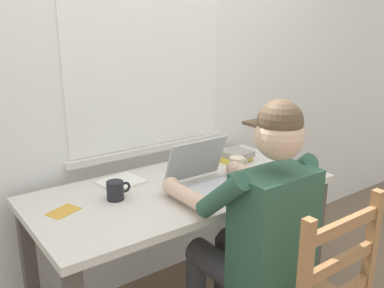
# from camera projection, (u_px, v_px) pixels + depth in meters

# --- Properties ---
(back_wall) EXTENTS (6.00, 0.08, 2.60)m
(back_wall) POSITION_uv_depth(u_px,v_px,m) (135.00, 61.00, 2.22)
(back_wall) COLOR silver
(back_wall) RESTS_ON ground
(desk) EXTENTS (1.45, 0.70, 0.73)m
(desk) POSITION_uv_depth(u_px,v_px,m) (182.00, 204.00, 2.08)
(desk) COLOR beige
(desk) RESTS_ON ground
(seated_person) EXTENTS (0.50, 0.60, 1.23)m
(seated_person) POSITION_uv_depth(u_px,v_px,m) (255.00, 225.00, 1.78)
(seated_person) COLOR #2D5642
(seated_person) RESTS_ON ground
(laptop) EXTENTS (0.33, 0.31, 0.22)m
(laptop) POSITION_uv_depth(u_px,v_px,m) (207.00, 177.00, 2.01)
(laptop) COLOR #ADAFB2
(laptop) RESTS_ON desk
(computer_mouse) EXTENTS (0.06, 0.10, 0.03)m
(computer_mouse) POSITION_uv_depth(u_px,v_px,m) (259.00, 175.00, 2.14)
(computer_mouse) COLOR black
(computer_mouse) RESTS_ON desk
(coffee_mug_white) EXTENTS (0.12, 0.08, 0.09)m
(coffee_mug_white) POSITION_uv_depth(u_px,v_px,m) (237.00, 165.00, 2.21)
(coffee_mug_white) COLOR beige
(coffee_mug_white) RESTS_ON desk
(coffee_mug_dark) EXTENTS (0.11, 0.08, 0.09)m
(coffee_mug_dark) POSITION_uv_depth(u_px,v_px,m) (116.00, 190.00, 1.88)
(coffee_mug_dark) COLOR black
(coffee_mug_dark) RESTS_ON desk
(book_stack_main) EXTENTS (0.18, 0.16, 0.06)m
(book_stack_main) POSITION_uv_depth(u_px,v_px,m) (236.00, 156.00, 2.40)
(book_stack_main) COLOR gold
(book_stack_main) RESTS_ON desk
(paper_pile_near_laptop) EXTENTS (0.22, 0.21, 0.01)m
(paper_pile_near_laptop) POSITION_uv_depth(u_px,v_px,m) (121.00, 182.00, 2.08)
(paper_pile_near_laptop) COLOR white
(paper_pile_near_laptop) RESTS_ON desk
(landscape_photo_print) EXTENTS (0.15, 0.13, 0.00)m
(landscape_photo_print) POSITION_uv_depth(u_px,v_px,m) (63.00, 211.00, 1.77)
(landscape_photo_print) COLOR gold
(landscape_photo_print) RESTS_ON desk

